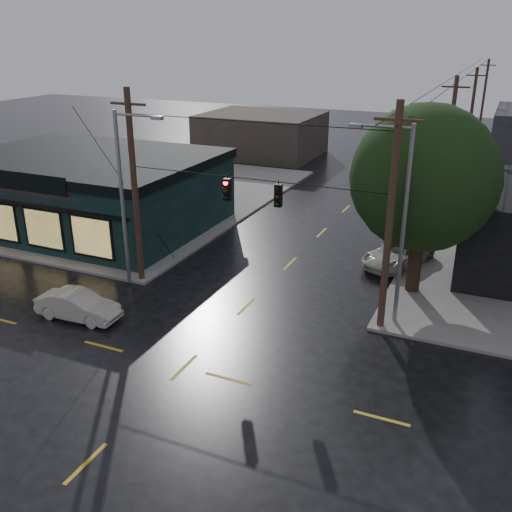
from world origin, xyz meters
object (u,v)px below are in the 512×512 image
at_px(corner_tree, 424,178).
at_px(sedan_cream, 78,306).
at_px(suv_silver, 398,254).
at_px(utility_pole_ne, 380,328).
at_px(utility_pole_nw, 142,280).

relative_size(corner_tree, sedan_cream, 2.33).
bearing_deg(suv_silver, utility_pole_ne, -63.31).
height_order(corner_tree, suv_silver, corner_tree).
relative_size(utility_pole_ne, suv_silver, 2.02).
bearing_deg(corner_tree, utility_pole_nw, -161.98).
distance_m(corner_tree, utility_pole_ne, 7.52).
xyz_separation_m(utility_pole_nw, utility_pole_ne, (13.00, 0.00, 0.00)).
distance_m(utility_pole_nw, sedan_cream, 4.90).
xyz_separation_m(corner_tree, utility_pole_nw, (-13.65, -4.44, -6.04)).
bearing_deg(sedan_cream, suv_silver, -47.23).
xyz_separation_m(utility_pole_ne, sedan_cream, (-13.18, -4.86, 0.67)).
xyz_separation_m(utility_pole_nw, suv_silver, (12.23, 7.86, 0.70)).
bearing_deg(suv_silver, utility_pole_nw, -126.17).
relative_size(corner_tree, utility_pole_nw, 0.93).
relative_size(utility_pole_ne, sedan_cream, 2.50).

